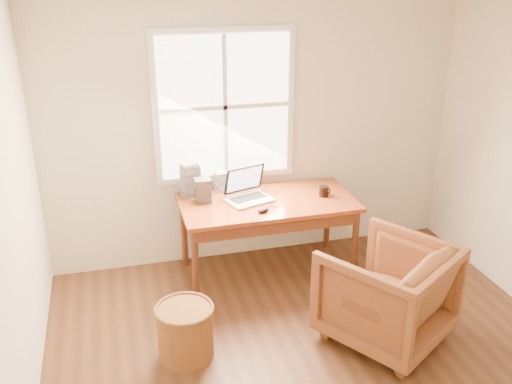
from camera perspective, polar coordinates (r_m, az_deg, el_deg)
The scene contains 11 objects.
room_shell at distance 3.58m, azimuth 8.16°, elevation -2.72°, with size 4.04×4.54×2.64m.
desk at distance 5.23m, azimuth 1.18°, elevation -1.07°, with size 1.60×0.80×0.04m, color brown.
armchair at distance 4.62m, azimuth 12.93°, elevation -9.76°, with size 0.86×0.89×0.81m, color brown.
wicker_stool at distance 4.45m, azimuth -7.07°, elevation -13.74°, with size 0.42×0.42×0.42m, color brown.
laptop at distance 5.15m, azimuth -0.70°, elevation 0.62°, with size 0.40×0.42×0.30m, color silver, non-canonical shape.
mouse at distance 4.98m, azimuth 0.71°, elevation -1.85°, with size 0.11×0.06×0.04m, color black.
coffee_mug at distance 5.34m, azimuth 6.78°, elevation 0.07°, with size 0.09×0.09×0.10m, color black.
cd_stack_a at distance 5.33m, azimuth -6.38°, elevation 1.32°, with size 0.16×0.14×0.31m, color silver.
cd_stack_b at distance 5.18m, azimuth -5.32°, elevation 0.14°, with size 0.14×0.12×0.22m, color #242328.
cd_stack_c at distance 5.29m, azimuth -6.65°, elevation 1.20°, with size 0.14×0.13×0.33m, color #9896A3.
cd_stack_d at distance 5.43m, azimuth -3.36°, elevation 1.13°, with size 0.15×0.13×0.19m, color silver.
Camera 1 is at (-1.33, -2.79, 2.84)m, focal length 40.00 mm.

